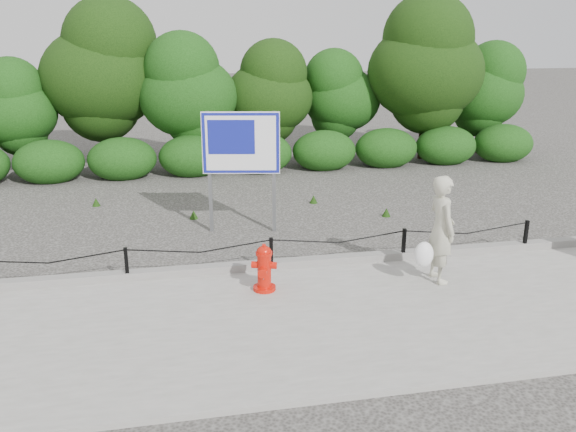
% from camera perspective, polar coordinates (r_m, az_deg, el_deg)
% --- Properties ---
extents(ground, '(90.00, 90.00, 0.00)m').
position_cam_1_polar(ground, '(11.00, -1.57, -5.39)').
color(ground, '#2D2B28').
rests_on(ground, ground).
extents(sidewalk, '(14.00, 4.00, 0.08)m').
position_cam_1_polar(sidewalk, '(9.21, 0.58, -9.95)').
color(sidewalk, gray).
rests_on(sidewalk, ground).
extents(curb, '(14.00, 0.22, 0.14)m').
position_cam_1_polar(curb, '(10.99, -1.62, -4.57)').
color(curb, slate).
rests_on(curb, sidewalk).
extents(chain_barrier, '(10.06, 0.06, 0.60)m').
position_cam_1_polar(chain_barrier, '(10.83, -1.59, -3.17)').
color(chain_barrier, black).
rests_on(chain_barrier, sidewalk).
extents(treeline, '(20.13, 4.01, 5.09)m').
position_cam_1_polar(treeline, '(19.12, -4.78, 12.46)').
color(treeline, black).
rests_on(treeline, ground).
extents(fire_hydrant, '(0.47, 0.48, 0.80)m').
position_cam_1_polar(fire_hydrant, '(10.01, -2.25, -4.92)').
color(fire_hydrant, red).
rests_on(fire_hydrant, sidewalk).
extents(pedestrian, '(0.75, 0.69, 1.85)m').
position_cam_1_polar(pedestrian, '(10.51, 14.04, -1.34)').
color(pedestrian, '#B3B199').
rests_on(pedestrian, sidewalk).
extents(advertising_sign, '(1.59, 0.41, 2.58)m').
position_cam_1_polar(advertising_sign, '(12.70, -4.44, 6.32)').
color(advertising_sign, slate).
rests_on(advertising_sign, ground).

